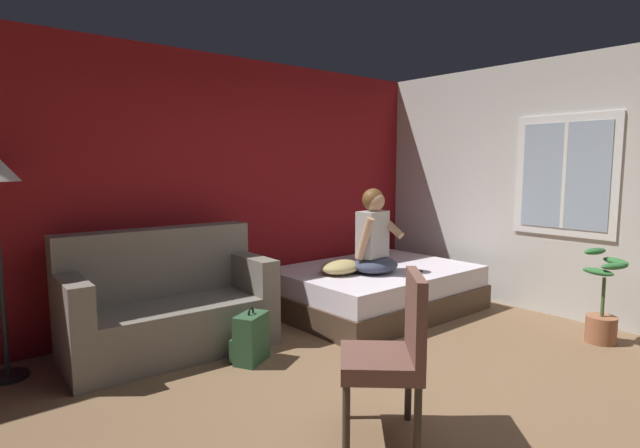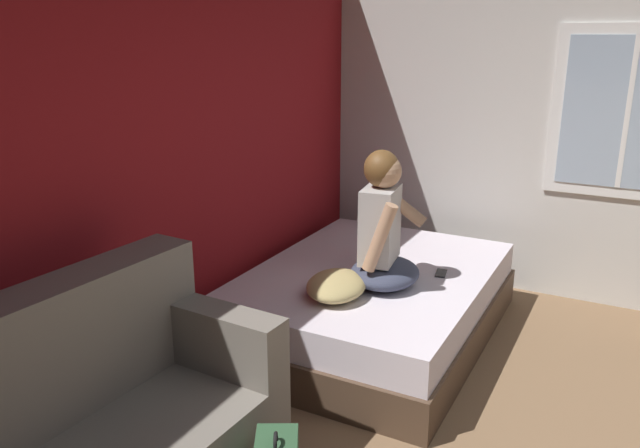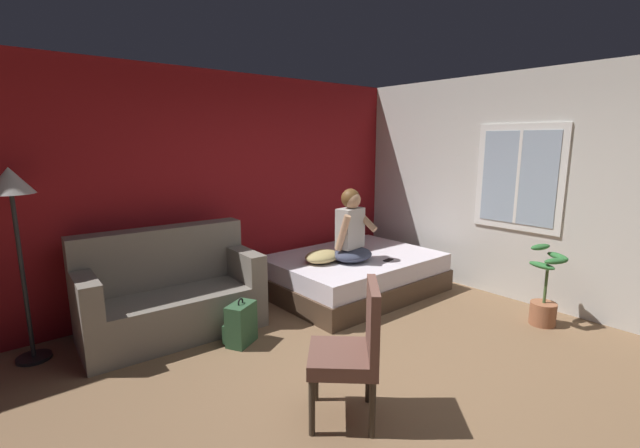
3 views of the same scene
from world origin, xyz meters
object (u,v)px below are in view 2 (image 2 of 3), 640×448
person_seated (383,232)px  throw_pillow (336,285)px  bed (372,303)px  cell_phone (441,273)px

person_seated → throw_pillow: size_ratio=1.82×
bed → person_seated: 0.65m
person_seated → throw_pillow: person_seated is taller
bed → person_seated: (-0.20, -0.15, 0.60)m
person_seated → cell_phone: 0.57m
cell_phone → person_seated: bearing=39.9°
bed → throw_pillow: throw_pillow is taller
person_seated → throw_pillow: 0.46m
bed → throw_pillow: size_ratio=4.37×
person_seated → throw_pillow: bearing=150.7°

